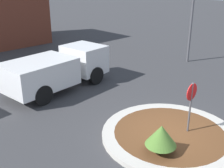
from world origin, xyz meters
The scene contains 6 objects.
ground_plane centered at (0.00, 0.00, 0.00)m, with size 120.00×120.00×0.00m, color #38383A.
traffic_island centered at (0.00, 0.00, 0.09)m, with size 5.12×5.12×0.18m.
stop_sign centered at (0.58, -0.41, 1.46)m, with size 0.65×0.07×2.13m.
island_shrub centered at (-1.26, -0.48, 0.81)m, with size 1.05×1.05×0.99m.
utility_truck centered at (-0.20, 7.03, 1.12)m, with size 5.98×2.82×1.99m.
light_pole centered at (9.23, 4.88, 3.93)m, with size 0.70×0.30×6.73m.
Camera 1 is at (-8.00, -5.04, 5.73)m, focal length 45.00 mm.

